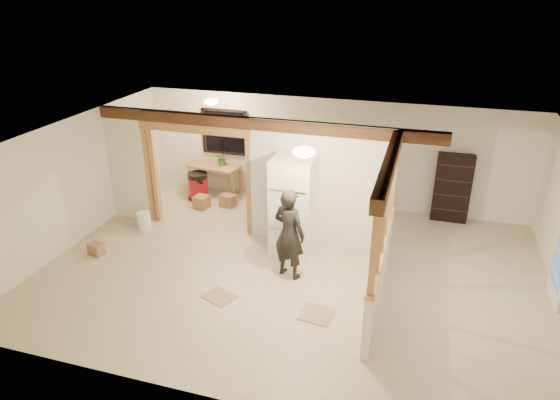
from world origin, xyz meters
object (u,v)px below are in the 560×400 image
(refrigerator, at_px, (293,205))
(work_table, at_px, (215,180))
(shop_vac, at_px, (198,186))
(bookshelf, at_px, (452,188))
(woman, at_px, (289,234))

(refrigerator, height_order, work_table, refrigerator)
(refrigerator, distance_m, shop_vac, 3.44)
(shop_vac, xyz_separation_m, bookshelf, (5.83, 0.52, 0.43))
(work_table, relative_size, bookshelf, 0.81)
(work_table, bearing_deg, bookshelf, 9.77)
(shop_vac, bearing_deg, woman, -41.37)
(shop_vac, bearing_deg, refrigerator, -31.65)
(work_table, bearing_deg, shop_vac, -120.92)
(woman, distance_m, bookshelf, 4.25)
(refrigerator, distance_m, work_table, 3.41)
(shop_vac, height_order, bookshelf, bookshelf)
(woman, relative_size, shop_vac, 2.50)
(woman, xyz_separation_m, shop_vac, (-3.06, 2.69, -0.50))
(refrigerator, relative_size, bookshelf, 1.25)
(bookshelf, bearing_deg, woman, -130.83)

